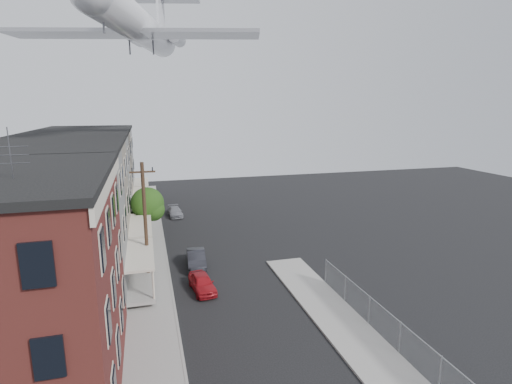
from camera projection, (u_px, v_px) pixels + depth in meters
sidewalk_left at (149, 252)px, 35.71m from camera, size 3.00×62.00×0.12m
sidewalk_right at (363, 347)px, 21.65m from camera, size 3.00×26.00×0.12m
curb_left at (166, 251)px, 36.08m from camera, size 0.15×62.00×0.14m
curb_right at (339, 351)px, 21.26m from camera, size 0.15×26.00×0.14m
row_house_a at (44, 228)px, 25.88m from camera, size 11.98×7.00×10.30m
row_house_b at (64, 203)px, 32.47m from camera, size 11.98×7.00×10.30m
row_house_c at (77, 187)px, 39.06m from camera, size 11.98×7.00×10.30m
row_house_d at (86, 175)px, 45.65m from camera, size 11.98×7.00×10.30m
row_house_e at (93, 167)px, 52.25m from camera, size 11.98×7.00×10.30m
chainlink_fence at (400, 338)px, 20.90m from camera, size 0.06×18.06×1.90m
utility_pole at (145, 221)px, 29.06m from camera, size 1.80×0.26×9.00m
street_tree at (149, 205)px, 38.75m from camera, size 3.22×3.20×5.20m
car_near at (202, 283)px, 28.27m from camera, size 1.86×3.74×1.23m
car_mid at (196, 259)px, 32.54m from camera, size 1.68×4.16×1.34m
car_far at (175, 212)px, 47.63m from camera, size 1.74×3.81×1.08m
airplane at (139, 26)px, 36.59m from camera, size 22.18×25.36×7.31m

